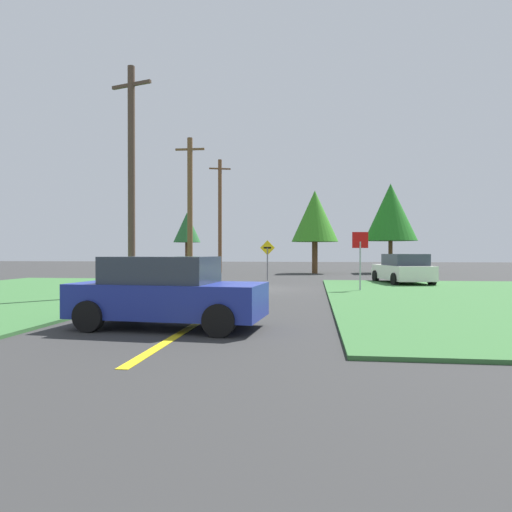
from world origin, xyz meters
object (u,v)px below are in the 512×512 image
object	(u,v)px
stop_sign	(360,250)
oak_tree_left	(315,216)
car_on_crossroad	(403,269)
direction_sign	(267,256)
pine_tree_center	(187,228)
oak_tree_right	(391,212)
utility_pole_far	(220,215)
utility_pole_mid	(190,207)
car_behind_on_main_road	(167,292)
utility_pole_near	(131,178)

from	to	relation	value
stop_sign	oak_tree_left	distance (m)	17.60
car_on_crossroad	direction_sign	xyz separation A→B (m)	(-7.49, 2.20, 0.70)
pine_tree_center	oak_tree_right	distance (m)	18.84
direction_sign	utility_pole_far	bearing A→B (deg)	115.65
utility_pole_mid	oak_tree_left	world-z (taller)	utility_pole_mid
car_behind_on_main_road	oak_tree_left	distance (m)	27.89
utility_pole_near	utility_pole_far	bearing A→B (deg)	92.43
car_on_crossroad	oak_tree_right	xyz separation A→B (m)	(1.52, 13.57, 4.18)
car_behind_on_main_road	oak_tree_right	size ratio (longest dim) A/B	0.60
oak_tree_right	direction_sign	bearing A→B (deg)	-128.41
car_behind_on_main_road	utility_pole_mid	size ratio (longest dim) A/B	0.51
utility_pole_near	pine_tree_center	distance (m)	26.66
pine_tree_center	utility_pole_far	bearing A→B (deg)	-49.43
oak_tree_right	utility_pole_mid	bearing A→B (deg)	-140.51
stop_sign	utility_pole_mid	xyz separation A→B (m)	(-9.54, 7.32, 2.66)
car_on_crossroad	oak_tree_left	distance (m)	13.55
stop_sign	utility_pole_far	xyz separation A→B (m)	(-9.84, 17.91, 3.06)
pine_tree_center	stop_sign	bearing A→B (deg)	-58.37
utility_pole_far	direction_sign	world-z (taller)	utility_pole_far
direction_sign	stop_sign	bearing A→B (deg)	-56.98
car_behind_on_main_road	utility_pole_mid	bearing A→B (deg)	108.72
pine_tree_center	utility_pole_near	bearing A→B (deg)	-78.87
utility_pole_mid	direction_sign	world-z (taller)	utility_pole_mid
utility_pole_far	oak_tree_left	xyz separation A→B (m)	(7.93, -0.65, -0.26)
utility_pole_far	utility_pole_near	bearing A→B (deg)	-87.57
utility_pole_mid	oak_tree_left	bearing A→B (deg)	52.54
car_on_crossroad	car_behind_on_main_road	bearing A→B (deg)	142.32
direction_sign	utility_pole_mid	bearing A→B (deg)	180.00
car_behind_on_main_road	utility_pole_far	bearing A→B (deg)	104.29
utility_pole_near	oak_tree_right	size ratio (longest dim) A/B	1.20
stop_sign	car_behind_on_main_road	bearing A→B (deg)	53.24
car_on_crossroad	utility_pole_mid	world-z (taller)	utility_pole_mid
direction_sign	oak_tree_left	xyz separation A→B (m)	(2.84, 9.95, 3.08)
stop_sign	oak_tree_right	size ratio (longest dim) A/B	0.35
stop_sign	car_behind_on_main_road	xyz separation A→B (m)	(-5.30, -10.16, -0.99)
direction_sign	utility_pole_near	bearing A→B (deg)	-111.58
utility_pole_far	oak_tree_left	size ratio (longest dim) A/B	1.42
utility_pole_mid	direction_sign	bearing A→B (deg)	-0.00
oak_tree_left	pine_tree_center	size ratio (longest dim) A/B	1.21
car_on_crossroad	utility_pole_near	distance (m)	14.86
oak_tree_left	stop_sign	bearing A→B (deg)	-83.67
stop_sign	utility_pole_far	size ratio (longest dim) A/B	0.27
direction_sign	oak_tree_right	distance (m)	14.91
direction_sign	pine_tree_center	world-z (taller)	pine_tree_center
utility_pole_near	utility_pole_mid	bearing A→B (deg)	93.19
car_on_crossroad	utility_pole_mid	bearing A→B (deg)	69.87
car_on_crossroad	oak_tree_left	bearing A→B (deg)	10.98
oak_tree_left	oak_tree_right	bearing A→B (deg)	12.93
utility_pole_far	pine_tree_center	size ratio (longest dim) A/B	1.72
stop_sign	utility_pole_near	size ratio (longest dim) A/B	0.29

